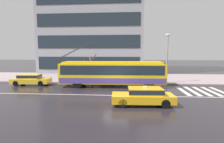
{
  "coord_description": "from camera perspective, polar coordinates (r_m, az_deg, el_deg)",
  "views": [
    {
      "loc": [
        0.95,
        -16.65,
        3.75
      ],
      "look_at": [
        -0.76,
        3.96,
        1.6
      ],
      "focal_mm": 28.54,
      "sensor_mm": 36.0,
      "label": 1
    }
  ],
  "objects": [
    {
      "name": "pedestrian_walking_past",
      "position": [
        23.25,
        2.24,
        1.14
      ],
      "size": [
        1.36,
        1.36,
        2.04
      ],
      "color": "#22354E",
      "rests_on": "sidewalk_slab"
    },
    {
      "name": "crosswalk_stripe_edge_near",
      "position": [
        19.19,
        21.72,
        -5.74
      ],
      "size": [
        0.44,
        4.4,
        0.01
      ],
      "primitive_type": "cube",
      "color": "beige",
      "rests_on": "ground_plane"
    },
    {
      "name": "ground_plane",
      "position": [
        17.09,
        1.45,
        -6.73
      ],
      "size": [
        160.0,
        160.0,
        0.0
      ],
      "primitive_type": "plane",
      "color": "#262127"
    },
    {
      "name": "crosswalk_stripe_inner_b",
      "position": [
        20.15,
        29.12,
        -5.53
      ],
      "size": [
        0.44,
        4.4,
        0.01
      ],
      "primitive_type": "cube",
      "color": "beige",
      "rests_on": "ground_plane"
    },
    {
      "name": "street_tree_bare",
      "position": [
        23.84,
        -6.89,
        1.45
      ],
      "size": [
        1.82,
        0.83,
        3.56
      ],
      "color": "brown",
      "rests_on": "sidewalk_slab"
    },
    {
      "name": "crosswalk_stripe_center",
      "position": [
        19.8,
        26.74,
        -5.61
      ],
      "size": [
        0.44,
        4.4,
        0.01
      ],
      "primitive_type": "cube",
      "color": "beige",
      "rests_on": "ground_plane"
    },
    {
      "name": "crosswalk_stripe_edge_far",
      "position": [
        20.54,
        31.42,
        -5.45
      ],
      "size": [
        0.44,
        4.4,
        0.01
      ],
      "primitive_type": "cube",
      "color": "beige",
      "rests_on": "ground_plane"
    },
    {
      "name": "lane_centre_line",
      "position": [
        15.92,
        1.2,
        -7.67
      ],
      "size": [
        72.0,
        0.14,
        0.01
      ],
      "primitive_type": "cube",
      "color": "silver",
      "rests_on": "ground_plane"
    },
    {
      "name": "pedestrian_approaching_curb",
      "position": [
        22.01,
        6.87,
        0.79
      ],
      "size": [
        1.26,
        1.26,
        2.0
      ],
      "color": "brown",
      "rests_on": "sidewalk_slab"
    },
    {
      "name": "sidewalk_slab",
      "position": [
        26.57,
        2.65,
        -2.02
      ],
      "size": [
        80.0,
        10.0,
        0.14
      ],
      "primitive_type": "cube",
      "color": "gray",
      "rests_on": "ground_plane"
    },
    {
      "name": "trolleybus",
      "position": [
        19.88,
        0.16,
        -0.42
      ],
      "size": [
        12.45,
        2.88,
        5.02
      ],
      "color": "yellow",
      "rests_on": "ground_plane"
    },
    {
      "name": "taxi_oncoming_near",
      "position": [
        13.17,
        10.07,
        -7.54
      ],
      "size": [
        4.5,
        1.96,
        1.39
      ],
      "color": "gold",
      "rests_on": "ground_plane"
    },
    {
      "name": "bus_shelter",
      "position": [
        23.09,
        -2.68,
        1.65
      ],
      "size": [
        4.23,
        1.81,
        2.47
      ],
      "color": "gray",
      "rests_on": "sidewalk_slab"
    },
    {
      "name": "taxi_queued_behind_bus",
      "position": [
        22.99,
        -24.6,
        -2.22
      ],
      "size": [
        4.4,
        2.11,
        1.39
      ],
      "color": "yellow",
      "rests_on": "ground_plane"
    },
    {
      "name": "street_lamp",
      "position": [
        22.63,
        17.3,
        5.53
      ],
      "size": [
        0.6,
        0.32,
        5.91
      ],
      "color": "gray",
      "rests_on": "sidewalk_slab"
    },
    {
      "name": "pedestrian_at_shelter",
      "position": [
        24.69,
        -4.34,
        1.09
      ],
      "size": [
        1.19,
        1.19,
        1.94
      ],
      "color": "#47533D",
      "rests_on": "sidewalk_slab"
    },
    {
      "name": "crosswalk_stripe_inner_a",
      "position": [
        19.48,
        24.27,
        -5.68
      ],
      "size": [
        0.44,
        4.4,
        0.01
      ],
      "primitive_type": "cube",
      "color": "beige",
      "rests_on": "ground_plane"
    }
  ]
}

